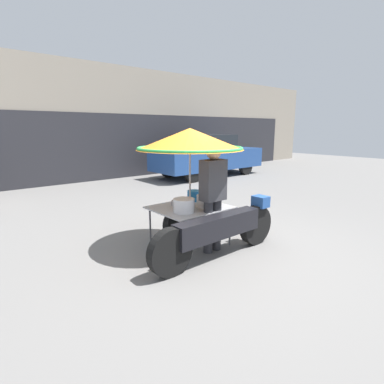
% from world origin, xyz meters
% --- Properties ---
extents(ground_plane, '(36.00, 36.00, 0.00)m').
position_xyz_m(ground_plane, '(0.00, 0.00, 0.00)').
color(ground_plane, slate).
extents(shopfront_building, '(28.00, 2.06, 4.12)m').
position_xyz_m(shopfront_building, '(0.00, 8.46, 2.05)').
color(shopfront_building, gray).
rests_on(shopfront_building, ground).
extents(vendor_motorcycle_cart, '(2.36, 1.65, 1.87)m').
position_xyz_m(vendor_motorcycle_cart, '(-0.20, 0.40, 1.36)').
color(vendor_motorcycle_cart, black).
rests_on(vendor_motorcycle_cart, ground).
extents(vendor_person, '(0.38, 0.22, 1.64)m').
position_xyz_m(vendor_person, '(-0.10, 0.10, 0.92)').
color(vendor_person, '#2D2D33').
rests_on(vendor_person, ground).
extents(parked_car, '(4.60, 1.71, 1.63)m').
position_xyz_m(parked_car, '(4.92, 5.63, 0.82)').
color(parked_car, black).
rests_on(parked_car, ground).
extents(potted_plant, '(0.57, 0.57, 0.82)m').
position_xyz_m(potted_plant, '(9.58, 6.86, 0.44)').
color(potted_plant, brown).
rests_on(potted_plant, ground).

